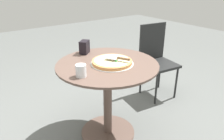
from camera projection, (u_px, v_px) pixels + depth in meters
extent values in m
plane|color=#5C5F5D|center=(108.00, 132.00, 2.09)|extent=(10.00, 10.00, 0.00)
cylinder|color=brown|center=(107.00, 64.00, 1.80)|extent=(0.86, 0.86, 0.02)
cylinder|color=brown|center=(108.00, 100.00, 1.94)|extent=(0.08, 0.08, 0.69)
cylinder|color=brown|center=(108.00, 132.00, 2.08)|extent=(0.51, 0.51, 0.02)
cylinder|color=silver|center=(112.00, 64.00, 1.78)|extent=(0.36, 0.36, 0.00)
cylinder|color=#CD884E|center=(112.00, 62.00, 1.78)|extent=(0.33, 0.33, 0.03)
cylinder|color=beige|center=(112.00, 60.00, 1.77)|extent=(0.30, 0.30, 0.00)
sphere|color=#F4DEC1|center=(112.00, 57.00, 1.82)|extent=(0.02, 0.02, 0.02)
sphere|color=white|center=(118.00, 65.00, 1.67)|extent=(0.01, 0.01, 0.01)
sphere|color=#297732|center=(116.00, 61.00, 1.74)|extent=(0.02, 0.02, 0.02)
sphere|color=#256627|center=(116.00, 61.00, 1.74)|extent=(0.02, 0.02, 0.02)
sphere|color=silver|center=(117.00, 57.00, 1.84)|extent=(0.01, 0.01, 0.01)
cube|color=silver|center=(112.00, 57.00, 1.77)|extent=(0.12, 0.13, 0.00)
cube|color=brown|center=(124.00, 59.00, 1.73)|extent=(0.07, 0.11, 0.02)
cylinder|color=silver|center=(81.00, 71.00, 1.54)|extent=(0.08, 0.08, 0.09)
cube|color=black|center=(85.00, 47.00, 2.00)|extent=(0.13, 0.12, 0.12)
cube|color=black|center=(160.00, 64.00, 2.58)|extent=(0.42, 0.42, 0.03)
cube|color=black|center=(152.00, 42.00, 2.62)|extent=(0.37, 0.07, 0.45)
cylinder|color=black|center=(176.00, 83.00, 2.61)|extent=(0.02, 0.02, 0.41)
cylinder|color=black|center=(156.00, 89.00, 2.48)|extent=(0.02, 0.02, 0.41)
cylinder|color=black|center=(160.00, 74.00, 2.86)|extent=(0.02, 0.02, 0.41)
cylinder|color=black|center=(141.00, 78.00, 2.72)|extent=(0.02, 0.02, 0.41)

